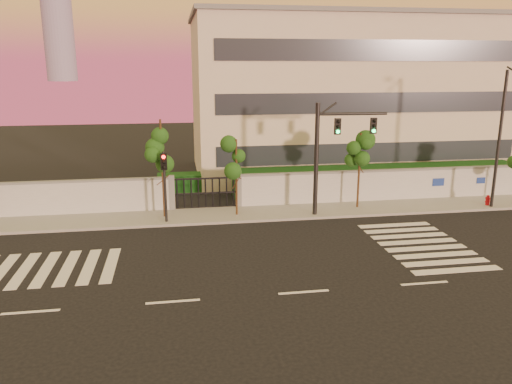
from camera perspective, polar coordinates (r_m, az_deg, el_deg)
ground at (r=19.76m, az=5.47°, el=-11.33°), size 120.00×120.00×0.00m
sidewalk at (r=29.33m, az=0.31°, el=-2.44°), size 60.00×3.00×0.15m
perimeter_wall at (r=30.51m, az=0.04°, el=0.16°), size 60.00×0.36×2.20m
hedge_row at (r=33.37m, az=1.08°, el=0.94°), size 41.00×4.25×1.80m
institutional_building at (r=41.57m, az=10.15°, el=10.81°), size 24.40×12.40×12.25m
road_markings at (r=22.83m, az=-0.80°, el=-7.60°), size 57.00×7.62×0.02m
street_tree_c at (r=28.12m, az=-10.72°, el=5.12°), size 1.47×1.17×5.67m
street_tree_d at (r=28.15m, az=-2.23°, el=3.64°), size 1.48×1.17×4.52m
street_tree_e at (r=30.29m, az=11.82°, el=4.32°), size 1.53×1.22×4.66m
traffic_signal_main at (r=28.48m, az=8.56°, el=5.25°), size 4.13×0.43×6.52m
traffic_signal_secondary at (r=27.38m, az=-10.41°, el=1.50°), size 0.32×0.32×4.05m
streetlight_east at (r=32.73m, az=26.30°, el=6.09°), size 0.52×2.09×8.67m
fire_hydrant at (r=33.87m, az=24.95°, el=-0.96°), size 0.30×0.29×0.79m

